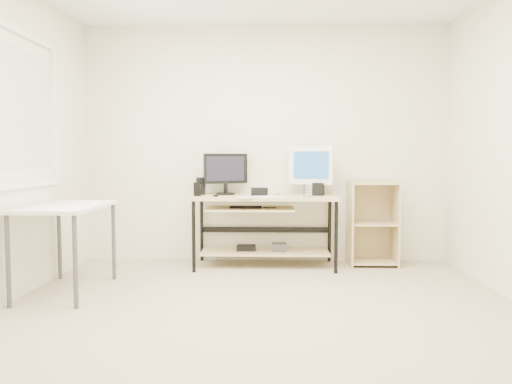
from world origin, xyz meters
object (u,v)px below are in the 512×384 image
(desk, at_px, (263,216))
(audio_controller, at_px, (197,189))
(side_table, at_px, (65,214))
(white_imac, at_px, (311,167))
(shelf_unit, at_px, (372,222))
(black_monitor, at_px, (226,171))

(desk, height_order, audio_controller, audio_controller)
(desk, relative_size, side_table, 1.50)
(side_table, height_order, white_imac, white_imac)
(audio_controller, bearing_deg, shelf_unit, 15.93)
(black_monitor, relative_size, audio_controller, 3.23)
(desk, height_order, shelf_unit, shelf_unit)
(side_table, bearing_deg, desk, 32.65)
(black_monitor, height_order, white_imac, white_imac)
(shelf_unit, distance_m, white_imac, 0.89)
(desk, bearing_deg, audio_controller, -175.63)
(white_imac, bearing_deg, desk, -140.71)
(side_table, relative_size, white_imac, 1.90)
(side_table, bearing_deg, white_imac, 29.23)
(white_imac, distance_m, audio_controller, 1.23)
(side_table, height_order, shelf_unit, shelf_unit)
(desk, relative_size, shelf_unit, 1.67)
(black_monitor, relative_size, white_imac, 0.88)
(white_imac, bearing_deg, side_table, -128.09)
(side_table, height_order, black_monitor, black_monitor)
(desk, relative_size, black_monitor, 3.24)
(shelf_unit, distance_m, black_monitor, 1.67)
(audio_controller, bearing_deg, white_imac, 19.16)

